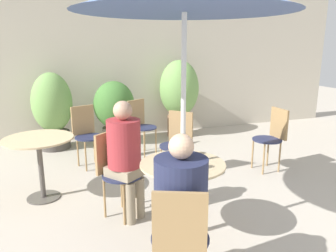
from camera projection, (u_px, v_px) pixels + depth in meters
name	position (u px, v px, depth m)	size (l,w,h in m)	color
ground_plane	(199.00, 249.00, 2.93)	(20.00, 20.00, 0.00)	#B2A899
storefront_wall	(113.00, 60.00, 6.23)	(10.00, 0.06, 3.00)	beige
cafe_table_near	(182.00, 180.00, 2.97)	(0.77, 0.77, 0.75)	#514C47
cafe_table_far	(39.00, 151.00, 3.77)	(0.79, 0.79, 0.75)	#514C47
bistro_chair_0	(115.00, 166.00, 3.43)	(0.47, 0.47, 0.90)	#232847
bistro_chair_1	(180.00, 235.00, 2.18)	(0.45, 0.46, 0.90)	#232847
bistro_chair_2	(86.00, 130.00, 4.85)	(0.44, 0.45, 0.90)	#232847
bistro_chair_3	(178.00, 138.00, 4.43)	(0.47, 0.47, 0.90)	#232847
bistro_chair_4	(273.00, 133.00, 4.68)	(0.41, 0.41, 0.90)	#232847
bistro_chair_5	(140.00, 122.00, 5.39)	(0.46, 0.47, 0.90)	#232847
seated_person_0	(125.00, 150.00, 3.30)	(0.42, 0.43, 1.25)	gray
seated_person_1	(181.00, 201.00, 2.29)	(0.43, 0.45, 1.21)	#2D2D33
beer_glass_0	(181.00, 147.00, 3.09)	(0.07, 0.07, 0.19)	beige
beer_glass_1	(189.00, 161.00, 2.74)	(0.07, 0.07, 0.18)	#B28433
potted_plant_0	(52.00, 108.00, 5.61)	(0.68, 0.68, 1.33)	#47423D
potted_plant_1	(114.00, 109.00, 5.88)	(0.73, 0.73, 1.15)	slate
potted_plant_2	(179.00, 93.00, 6.37)	(0.76, 0.76, 1.50)	#93664C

